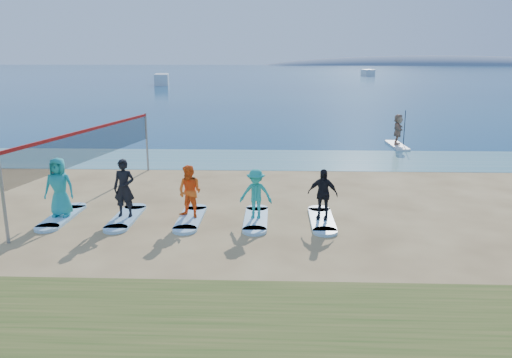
{
  "coord_description": "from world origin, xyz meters",
  "views": [
    {
      "loc": [
        -0.12,
        -13.19,
        4.82
      ],
      "look_at": [
        -0.7,
        2.0,
        1.1
      ],
      "focal_mm": 35.0,
      "sensor_mm": 36.0,
      "label": 1
    }
  ],
  "objects_px": {
    "volleyball_net": "(91,144)",
    "student_4": "(323,194)",
    "paddleboard": "(397,145)",
    "boat_offshore_b": "(368,76)",
    "surfboard_0": "(62,217)",
    "surfboard_1": "(126,218)",
    "student_3": "(256,194)",
    "student_0": "(59,187)",
    "paddleboarder": "(398,129)",
    "surfboard_4": "(322,220)",
    "student_1": "(124,188)",
    "boat_offshore_a": "(162,85)",
    "student_2": "(190,192)",
    "surfboard_3": "(256,219)",
    "surfboard_2": "(191,218)"
  },
  "relations": [
    {
      "from": "paddleboard",
      "to": "boat_offshore_a",
      "type": "height_order",
      "value": "boat_offshore_a"
    },
    {
      "from": "student_0",
      "to": "student_3",
      "type": "relative_size",
      "value": 1.2
    },
    {
      "from": "paddleboarder",
      "to": "student_1",
      "type": "height_order",
      "value": "student_1"
    },
    {
      "from": "surfboard_2",
      "to": "surfboard_0",
      "type": "bearing_deg",
      "value": 180.0
    },
    {
      "from": "student_1",
      "to": "student_2",
      "type": "relative_size",
      "value": 1.11
    },
    {
      "from": "student_4",
      "to": "boat_offshore_a",
      "type": "bearing_deg",
      "value": 120.85
    },
    {
      "from": "student_1",
      "to": "boat_offshore_b",
      "type": "bearing_deg",
      "value": 80.71
    },
    {
      "from": "surfboard_3",
      "to": "surfboard_4",
      "type": "relative_size",
      "value": 1.0
    },
    {
      "from": "volleyball_net",
      "to": "student_2",
      "type": "xyz_separation_m",
      "value": [
        3.76,
        -2.3,
        -1.02
      ]
    },
    {
      "from": "paddleboarder",
      "to": "surfboard_0",
      "type": "bearing_deg",
      "value": 148.32
    },
    {
      "from": "surfboard_0",
      "to": "volleyball_net",
      "type": "bearing_deg",
      "value": 84.55
    },
    {
      "from": "volleyball_net",
      "to": "student_4",
      "type": "xyz_separation_m",
      "value": [
        7.75,
        -2.3,
        -1.05
      ]
    },
    {
      "from": "surfboard_0",
      "to": "student_3",
      "type": "bearing_deg",
      "value": 0.0
    },
    {
      "from": "boat_offshore_a",
      "to": "surfboard_0",
      "type": "bearing_deg",
      "value": -90.09
    },
    {
      "from": "surfboard_0",
      "to": "surfboard_3",
      "type": "height_order",
      "value": "same"
    },
    {
      "from": "surfboard_3",
      "to": "surfboard_1",
      "type": "bearing_deg",
      "value": 180.0
    },
    {
      "from": "paddleboarder",
      "to": "student_4",
      "type": "xyz_separation_m",
      "value": [
        -5.32,
        -13.15,
        -0.1
      ]
    },
    {
      "from": "surfboard_0",
      "to": "student_4",
      "type": "xyz_separation_m",
      "value": [
        7.97,
        0.0,
        0.81
      ]
    },
    {
      "from": "student_4",
      "to": "volleyball_net",
      "type": "bearing_deg",
      "value": 178.24
    },
    {
      "from": "surfboard_0",
      "to": "student_1",
      "type": "xyz_separation_m",
      "value": [
        1.99,
        0.0,
        0.93
      ]
    },
    {
      "from": "student_1",
      "to": "student_4",
      "type": "relative_size",
      "value": 1.16
    },
    {
      "from": "boat_offshore_b",
      "to": "student_4",
      "type": "bearing_deg",
      "value": -105.46
    },
    {
      "from": "paddleboarder",
      "to": "surfboard_4",
      "type": "height_order",
      "value": "paddleboarder"
    },
    {
      "from": "surfboard_4",
      "to": "student_2",
      "type": "bearing_deg",
      "value": 180.0
    },
    {
      "from": "volleyball_net",
      "to": "boat_offshore_b",
      "type": "bearing_deg",
      "value": 75.41
    },
    {
      "from": "volleyball_net",
      "to": "surfboard_1",
      "type": "bearing_deg",
      "value": -52.41
    },
    {
      "from": "surfboard_1",
      "to": "student_1",
      "type": "bearing_deg",
      "value": 90.0
    },
    {
      "from": "paddleboard",
      "to": "boat_offshore_b",
      "type": "xyz_separation_m",
      "value": [
        17.05,
        104.84,
        -0.06
      ]
    },
    {
      "from": "surfboard_0",
      "to": "student_2",
      "type": "height_order",
      "value": "student_2"
    },
    {
      "from": "student_2",
      "to": "student_4",
      "type": "distance_m",
      "value": 3.98
    },
    {
      "from": "boat_offshore_a",
      "to": "student_2",
      "type": "xyz_separation_m",
      "value": [
        17.64,
        -75.08,
        0.89
      ]
    },
    {
      "from": "surfboard_1",
      "to": "surfboard_2",
      "type": "relative_size",
      "value": 1.0
    },
    {
      "from": "volleyball_net",
      "to": "student_4",
      "type": "height_order",
      "value": "volleyball_net"
    },
    {
      "from": "surfboard_4",
      "to": "paddleboarder",
      "type": "bearing_deg",
      "value": 67.97
    },
    {
      "from": "volleyball_net",
      "to": "student_1",
      "type": "relative_size",
      "value": 5.05
    },
    {
      "from": "boat_offshore_b",
      "to": "surfboard_0",
      "type": "height_order",
      "value": "boat_offshore_b"
    },
    {
      "from": "surfboard_2",
      "to": "student_3",
      "type": "xyz_separation_m",
      "value": [
        1.99,
        0.0,
        0.8
      ]
    },
    {
      "from": "boat_offshore_b",
      "to": "paddleboard",
      "type": "bearing_deg",
      "value": -103.96
    },
    {
      "from": "student_2",
      "to": "boat_offshore_a",
      "type": "bearing_deg",
      "value": 127.94
    },
    {
      "from": "surfboard_3",
      "to": "student_4",
      "type": "height_order",
      "value": "student_4"
    },
    {
      "from": "surfboard_3",
      "to": "student_3",
      "type": "height_order",
      "value": "student_3"
    },
    {
      "from": "surfboard_4",
      "to": "student_4",
      "type": "xyz_separation_m",
      "value": [
        0.0,
        0.0,
        0.81
      ]
    },
    {
      "from": "student_1",
      "to": "boat_offshore_a",
      "type": "bearing_deg",
      "value": 105.99
    },
    {
      "from": "paddleboard",
      "to": "surfboard_3",
      "type": "bearing_deg",
      "value": -119.74
    },
    {
      "from": "surfboard_0",
      "to": "surfboard_1",
      "type": "bearing_deg",
      "value": 0.0
    },
    {
      "from": "surfboard_1",
      "to": "surfboard_4",
      "type": "height_order",
      "value": "same"
    },
    {
      "from": "student_0",
      "to": "surfboard_3",
      "type": "bearing_deg",
      "value": -2.99
    },
    {
      "from": "student_2",
      "to": "student_4",
      "type": "xyz_separation_m",
      "value": [
        3.98,
        0.0,
        -0.03
      ]
    },
    {
      "from": "surfboard_1",
      "to": "boat_offshore_a",
      "type": "bearing_deg",
      "value": 101.77
    },
    {
      "from": "student_1",
      "to": "student_3",
      "type": "xyz_separation_m",
      "value": [
        3.98,
        0.0,
        -0.13
      ]
    }
  ]
}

